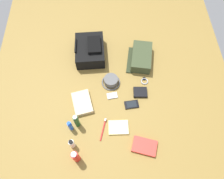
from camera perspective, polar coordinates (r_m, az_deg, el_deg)
The scene contains 16 objects.
ground_plane at distance 1.79m, azimuth 0.00°, elevation -0.76°, with size 2.64×2.02×0.02m, color olive.
backpack at distance 1.93m, azimuth -5.79°, elevation 10.31°, with size 0.33×0.26×0.15m.
toiletry_pouch at distance 1.92m, azimuth 7.69°, elevation 8.48°, with size 0.31×0.25×0.09m.
bucket_hat at distance 1.79m, azimuth -0.28°, elevation 2.25°, with size 0.16×0.16×0.06m.
sunscreen_spray at distance 1.55m, azimuth -9.61°, elevation -17.12°, with size 0.05×0.05×0.17m.
toothpaste_tube at distance 1.60m, azimuth -10.56°, elevation -13.91°, with size 0.04×0.04×0.12m.
deodorant_spray at distance 1.63m, azimuth -11.02°, elevation -9.43°, with size 0.03×0.03×0.13m.
shampoo_bottle at distance 1.62m, azimuth -9.37°, elevation -8.21°, with size 0.04×0.04×0.17m.
paperback_novel at distance 1.63m, azimuth 8.57°, elevation -14.63°, with size 0.16×0.20×0.03m.
cell_phone at distance 1.73m, azimuth 5.19°, elevation -3.97°, with size 0.08×0.12×0.01m.
media_player at distance 1.76m, azimuth 0.09°, elevation -1.63°, with size 0.06×0.09×0.01m.
wristwatch at distance 1.84m, azimuth 8.57°, elevation 2.27°, with size 0.07×0.06×0.01m.
toothbrush at distance 1.66m, azimuth -2.27°, elevation -10.14°, with size 0.17×0.05×0.02m.
wallet at distance 1.78m, azimuth 7.48°, elevation -0.73°, with size 0.09×0.11×0.02m, color black.
notepad at distance 1.66m, azimuth 1.72°, elevation -9.99°, with size 0.11×0.15×0.02m, color beige.
folded_towel at distance 1.73m, azimuth -7.88°, elevation -3.49°, with size 0.20×0.14×0.04m, color #C6B289.
Camera 1 is at (-0.79, 0.03, 1.59)m, focal length 34.55 mm.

